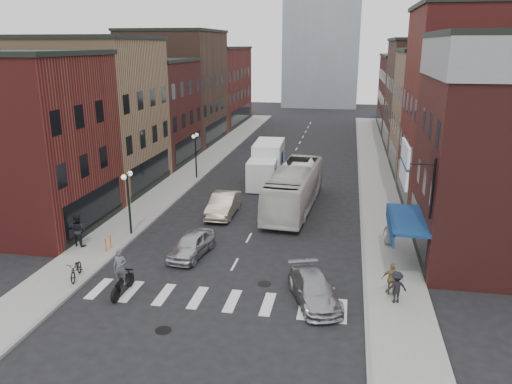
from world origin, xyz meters
TOP-DOWN VIEW (x-y plane):
  - ground at (0.00, 0.00)m, footprint 160.00×160.00m
  - sidewalk_left at (-8.50, 22.00)m, footprint 3.00×74.00m
  - sidewalk_right at (8.50, 22.00)m, footprint 3.00×74.00m
  - curb_left at (-7.00, 22.00)m, footprint 0.20×74.00m
  - curb_right at (7.00, 22.00)m, footprint 0.20×74.00m
  - crosswalk_stripes at (0.00, -3.00)m, footprint 12.00×2.20m
  - bldg_left_near at (-14.99, 4.50)m, footprint 10.30×9.20m
  - bldg_left_mid_a at (-14.99, 14.00)m, footprint 10.30×10.20m
  - bldg_left_mid_b at (-14.99, 24.00)m, footprint 10.30×10.20m
  - bldg_left_far_a at (-14.99, 35.00)m, footprint 10.30×12.20m
  - bldg_left_far_b at (-14.99, 49.00)m, footprint 10.30×16.20m
  - bldg_right_mid_a at (15.00, 14.00)m, footprint 10.30×10.20m
  - bldg_right_mid_b at (14.99, 24.00)m, footprint 10.30×10.20m
  - bldg_right_far_a at (14.99, 35.00)m, footprint 10.30×12.20m
  - bldg_right_far_b at (14.99, 49.00)m, footprint 10.30×16.20m
  - awning_blue at (8.93, 2.50)m, footprint 1.80×5.00m
  - billboard_sign at (8.59, 0.50)m, footprint 1.52×3.00m
  - streetlamp_near at (-7.40, 4.00)m, footprint 0.32×1.22m
  - streetlamp_far at (-7.40, 18.00)m, footprint 0.32×1.22m
  - bike_rack at (-7.60, 1.30)m, footprint 0.08×0.68m
  - box_truck at (-1.03, 18.11)m, footprint 2.60×7.88m
  - motorcycle_rider at (-4.57, -3.35)m, footprint 0.69×2.32m
  - transit_bus at (2.12, 11.39)m, footprint 3.43×11.49m
  - sedan_left_near at (-2.68, 1.70)m, footprint 2.13×4.23m
  - sedan_left_far at (-2.62, 8.93)m, footprint 1.70×4.76m
  - curb_car at (4.59, -2.39)m, footprint 3.22×4.77m
  - parked_bicycle at (-7.50, -2.41)m, footprint 1.13×1.97m
  - ped_left_solo at (-9.60, 1.60)m, footprint 1.05×0.76m
  - ped_right_a at (8.33, -1.98)m, footprint 1.10×0.78m
  - ped_right_b at (8.19, -1.28)m, footprint 0.99×0.54m
  - ped_right_c at (8.51, 5.10)m, footprint 0.85×0.62m

SIDE VIEW (x-z plane):
  - ground at x=0.00m, z-range 0.00..0.00m
  - curb_left at x=-7.00m, z-range -0.08..0.08m
  - curb_right at x=7.00m, z-range -0.08..0.08m
  - crosswalk_stripes at x=0.00m, z-range -0.01..0.01m
  - sidewalk_left at x=-8.50m, z-range 0.00..0.15m
  - sidewalk_right at x=8.50m, z-range 0.00..0.15m
  - bike_rack at x=-7.60m, z-range 0.15..0.95m
  - parked_bicycle at x=-7.50m, z-range 0.15..1.13m
  - curb_car at x=4.59m, z-range 0.00..1.28m
  - sedan_left_near at x=-2.68m, z-range 0.00..1.38m
  - sedan_left_far at x=-2.62m, z-range 0.00..1.56m
  - ped_right_a at x=8.33m, z-range 0.15..1.69m
  - ped_right_c at x=8.51m, z-range 0.15..1.76m
  - ped_right_b at x=8.19m, z-range 0.15..1.79m
  - motorcycle_rider at x=-4.57m, z-range -0.08..2.29m
  - ped_left_solo at x=-9.60m, z-range 0.15..2.10m
  - transit_bus at x=2.12m, z-range 0.00..3.16m
  - box_truck at x=-1.03m, z-range -0.02..3.38m
  - awning_blue at x=8.93m, z-range 2.24..3.02m
  - streetlamp_near at x=-7.40m, z-range 0.86..4.97m
  - streetlamp_far at x=-7.40m, z-range 0.86..4.97m
  - bldg_right_far_b at x=14.99m, z-range 0.00..10.30m
  - bldg_left_mid_b at x=-14.99m, z-range 0.00..10.30m
  - bldg_left_far_b at x=-14.99m, z-range 0.00..11.30m
  - bldg_right_mid_b at x=14.99m, z-range 0.00..11.30m
  - bldg_left_near at x=-14.99m, z-range 0.00..11.30m
  - billboard_sign at x=8.59m, z-range 4.28..7.98m
  - bldg_right_far_a at x=14.99m, z-range 0.00..12.30m
  - bldg_left_mid_a at x=-14.99m, z-range 0.00..12.30m
  - bldg_left_far_a at x=-14.99m, z-range 0.00..13.30m
  - bldg_right_mid_a at x=15.00m, z-range 0.00..14.30m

